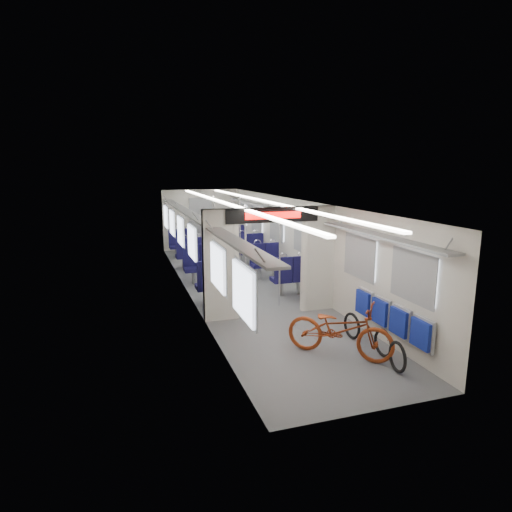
{
  "coord_description": "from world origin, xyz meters",
  "views": [
    {
      "loc": [
        -3.0,
        -10.31,
        3.09
      ],
      "look_at": [
        -0.12,
        -1.34,
        1.16
      ],
      "focal_mm": 30.0,
      "sensor_mm": 36.0,
      "label": 1
    }
  ],
  "objects_px": {
    "bike_hoop_a": "(397,358)",
    "seat_bay_near_left": "(208,270)",
    "seat_bay_far_left": "(187,246)",
    "flip_bench": "(390,317)",
    "bicycle": "(340,329)",
    "stanchion_far_right": "(240,235)",
    "stanchion_far_left": "(215,235)",
    "seat_bay_near_right": "(278,266)",
    "stanchion_near_right": "(280,256)",
    "bike_hoop_c": "(352,327)",
    "seat_bay_far_right": "(240,243)",
    "stanchion_near_left": "(246,255)",
    "bike_hoop_b": "(383,344)"
  },
  "relations": [
    {
      "from": "flip_bench",
      "to": "stanchion_far_right",
      "type": "xyz_separation_m",
      "value": [
        -0.98,
        6.07,
        0.57
      ]
    },
    {
      "from": "bike_hoop_a",
      "to": "stanchion_far_left",
      "type": "height_order",
      "value": "stanchion_far_left"
    },
    {
      "from": "stanchion_near_left",
      "to": "bike_hoop_c",
      "type": "bearing_deg",
      "value": -63.64
    },
    {
      "from": "flip_bench",
      "to": "stanchion_near_right",
      "type": "relative_size",
      "value": 0.92
    },
    {
      "from": "seat_bay_far_left",
      "to": "stanchion_near_left",
      "type": "height_order",
      "value": "stanchion_near_left"
    },
    {
      "from": "stanchion_near_left",
      "to": "stanchion_near_right",
      "type": "height_order",
      "value": "same"
    },
    {
      "from": "bicycle",
      "to": "flip_bench",
      "type": "distance_m",
      "value": 0.99
    },
    {
      "from": "seat_bay_far_left",
      "to": "stanchion_far_right",
      "type": "height_order",
      "value": "stanchion_far_right"
    },
    {
      "from": "stanchion_far_right",
      "to": "flip_bench",
      "type": "bearing_deg",
      "value": -80.83
    },
    {
      "from": "bike_hoop_b",
      "to": "stanchion_near_left",
      "type": "height_order",
      "value": "stanchion_near_left"
    },
    {
      "from": "seat_bay_far_right",
      "to": "bicycle",
      "type": "bearing_deg",
      "value": -93.98
    },
    {
      "from": "bike_hoop_a",
      "to": "stanchion_near_right",
      "type": "distance_m",
      "value": 3.78
    },
    {
      "from": "stanchion_near_right",
      "to": "stanchion_far_right",
      "type": "bearing_deg",
      "value": 90.13
    },
    {
      "from": "bike_hoop_a",
      "to": "stanchion_near_right",
      "type": "xyz_separation_m",
      "value": [
        -0.57,
        3.62,
        0.93
      ]
    },
    {
      "from": "seat_bay_near_right",
      "to": "bike_hoop_a",
      "type": "bearing_deg",
      "value": -89.88
    },
    {
      "from": "bike_hoop_a",
      "to": "seat_bay_far_right",
      "type": "relative_size",
      "value": 0.22
    },
    {
      "from": "seat_bay_far_left",
      "to": "seat_bay_far_right",
      "type": "bearing_deg",
      "value": 3.12
    },
    {
      "from": "bike_hoop_c",
      "to": "stanchion_near_right",
      "type": "xyz_separation_m",
      "value": [
        -0.58,
        2.23,
        0.93
      ]
    },
    {
      "from": "bicycle",
      "to": "stanchion_near_left",
      "type": "distance_m",
      "value": 3.32
    },
    {
      "from": "seat_bay_far_right",
      "to": "stanchion_near_left",
      "type": "distance_m",
      "value": 5.12
    },
    {
      "from": "bike_hoop_c",
      "to": "stanchion_near_left",
      "type": "relative_size",
      "value": 0.21
    },
    {
      "from": "stanchion_far_left",
      "to": "bike_hoop_c",
      "type": "bearing_deg",
      "value": -77.54
    },
    {
      "from": "bike_hoop_a",
      "to": "seat_bay_near_left",
      "type": "relative_size",
      "value": 0.21
    },
    {
      "from": "seat_bay_near_right",
      "to": "stanchion_far_left",
      "type": "distance_m",
      "value": 2.45
    },
    {
      "from": "seat_bay_near_left",
      "to": "stanchion_far_right",
      "type": "xyz_separation_m",
      "value": [
        1.31,
        1.68,
        0.58
      ]
    },
    {
      "from": "bike_hoop_b",
      "to": "seat_bay_far_right",
      "type": "distance_m",
      "value": 8.36
    },
    {
      "from": "bike_hoop_c",
      "to": "stanchion_far_right",
      "type": "xyz_separation_m",
      "value": [
        -0.59,
        5.49,
        0.93
      ]
    },
    {
      "from": "bike_hoop_c",
      "to": "stanchion_far_right",
      "type": "bearing_deg",
      "value": 96.13
    },
    {
      "from": "seat_bay_far_right",
      "to": "bike_hoop_c",
      "type": "bearing_deg",
      "value": -89.79
    },
    {
      "from": "bike_hoop_a",
      "to": "stanchion_far_right",
      "type": "distance_m",
      "value": 6.96
    },
    {
      "from": "stanchion_near_left",
      "to": "stanchion_far_left",
      "type": "relative_size",
      "value": 1.0
    },
    {
      "from": "bike_hoop_a",
      "to": "bike_hoop_b",
      "type": "distance_m",
      "value": 0.56
    },
    {
      "from": "bike_hoop_c",
      "to": "stanchion_near_left",
      "type": "distance_m",
      "value": 3.02
    },
    {
      "from": "bike_hoop_c",
      "to": "stanchion_far_right",
      "type": "distance_m",
      "value": 5.6
    },
    {
      "from": "bike_hoop_a",
      "to": "seat_bay_far_left",
      "type": "height_order",
      "value": "seat_bay_far_left"
    },
    {
      "from": "bicycle",
      "to": "stanchion_near_left",
      "type": "xyz_separation_m",
      "value": [
        -0.69,
        3.18,
        0.68
      ]
    },
    {
      "from": "stanchion_far_left",
      "to": "seat_bay_near_right",
      "type": "bearing_deg",
      "value": -57.94
    },
    {
      "from": "seat_bay_far_right",
      "to": "seat_bay_near_left",
      "type": "bearing_deg",
      "value": -116.78
    },
    {
      "from": "bike_hoop_a",
      "to": "bike_hoop_b",
      "type": "height_order",
      "value": "bike_hoop_a"
    },
    {
      "from": "flip_bench",
      "to": "stanchion_near_right",
      "type": "distance_m",
      "value": 3.03
    },
    {
      "from": "seat_bay_far_left",
      "to": "flip_bench",
      "type": "bearing_deg",
      "value": -74.02
    },
    {
      "from": "seat_bay_far_left",
      "to": "stanchion_near_left",
      "type": "relative_size",
      "value": 0.93
    },
    {
      "from": "bicycle",
      "to": "stanchion_far_left",
      "type": "height_order",
      "value": "stanchion_far_left"
    },
    {
      "from": "bicycle",
      "to": "stanchion_far_right",
      "type": "distance_m",
      "value": 6.13
    },
    {
      "from": "seat_bay_far_left",
      "to": "stanchion_far_left",
      "type": "bearing_deg",
      "value": -68.91
    },
    {
      "from": "bicycle",
      "to": "stanchion_far_right",
      "type": "xyz_separation_m",
      "value": [
        0.0,
        6.09,
        0.68
      ]
    },
    {
      "from": "stanchion_near_right",
      "to": "stanchion_far_left",
      "type": "distance_m",
      "value": 3.66
    },
    {
      "from": "bike_hoop_b",
      "to": "seat_bay_near_right",
      "type": "relative_size",
      "value": 0.23
    },
    {
      "from": "flip_bench",
      "to": "bicycle",
      "type": "bearing_deg",
      "value": -179.14
    },
    {
      "from": "bike_hoop_c",
      "to": "seat_bay_near_left",
      "type": "xyz_separation_m",
      "value": [
        -1.9,
        3.8,
        0.35
      ]
    }
  ]
}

